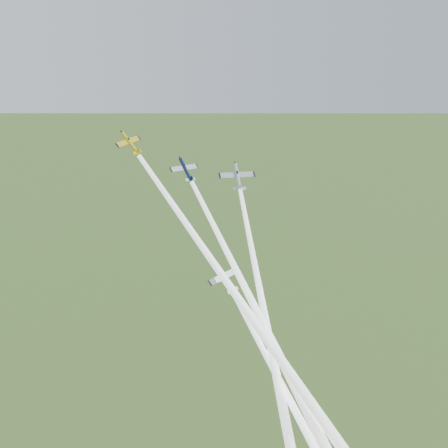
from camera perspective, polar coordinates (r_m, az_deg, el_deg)
plane_yellow at (r=115.16m, az=-9.53°, el=8.14°), size 8.60×7.36×6.21m
smoke_trail_yellow at (r=109.12m, az=1.75°, el=-7.98°), size 21.31×46.94×53.65m
plane_navy at (r=121.62m, az=-3.93°, el=5.56°), size 7.58×6.34×6.19m
smoke_trail_navy at (r=113.39m, az=3.66°, el=-9.41°), size 6.51×45.18×48.52m
plane_silver_right at (r=130.37m, az=1.39°, el=4.82°), size 10.60×9.47×7.33m
smoke_trail_silver_right at (r=117.85m, az=4.54°, el=-11.09°), size 19.21×45.39×51.32m
plane_silver_low at (r=118.73m, az=0.15°, el=-5.55°), size 9.41×7.45×7.53m
smoke_trail_silver_low at (r=117.97m, az=7.47°, el=-18.65°), size 7.74×39.01×41.95m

